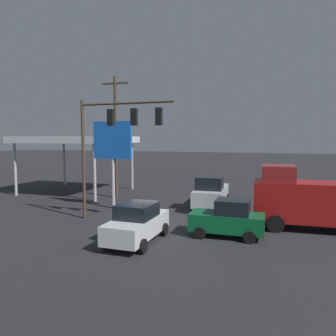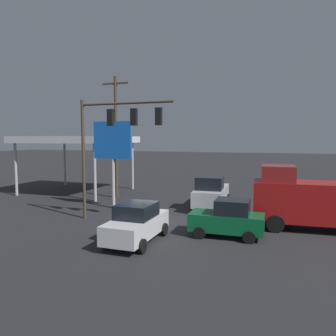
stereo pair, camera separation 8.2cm
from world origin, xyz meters
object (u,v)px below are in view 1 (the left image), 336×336
at_px(traffic_signal_assembly, 114,132).
at_px(sedan_waiting, 137,223).
at_px(pickup_parked, 211,193).
at_px(price_sign, 113,144).
at_px(utility_pole, 116,135).
at_px(hatchback_crossing, 228,219).
at_px(delivery_truck, 313,200).

height_order(traffic_signal_assembly, sedan_waiting, traffic_signal_assembly).
bearing_deg(pickup_parked, price_sign, -73.90).
relative_size(utility_pole, hatchback_crossing, 2.67).
height_order(pickup_parked, delivery_truck, delivery_truck).
distance_m(price_sign, pickup_parked, 7.98).
height_order(price_sign, hatchback_crossing, price_sign).
distance_m(delivery_truck, sedan_waiting, 9.92).
bearing_deg(pickup_parked, traffic_signal_assembly, -43.80).
relative_size(utility_pole, pickup_parked, 1.93).
bearing_deg(hatchback_crossing, price_sign, -26.24).
height_order(traffic_signal_assembly, utility_pole, utility_pole).
bearing_deg(price_sign, traffic_signal_assembly, 120.17).
height_order(delivery_truck, hatchback_crossing, delivery_truck).
xyz_separation_m(delivery_truck, sedan_waiting, (8.36, 5.27, -0.74)).
relative_size(traffic_signal_assembly, delivery_truck, 1.08).
bearing_deg(traffic_signal_assembly, pickup_parked, -130.31).
height_order(utility_pole, sedan_waiting, utility_pole).
bearing_deg(sedan_waiting, delivery_truck, 122.00).
relative_size(pickup_parked, hatchback_crossing, 1.38).
distance_m(traffic_signal_assembly, sedan_waiting, 6.36).
bearing_deg(traffic_signal_assembly, hatchback_crossing, 173.32).
xyz_separation_m(sedan_waiting, hatchback_crossing, (-4.10, -2.40, -0.00)).
relative_size(sedan_waiting, hatchback_crossing, 1.14).
xyz_separation_m(pickup_parked, hatchback_crossing, (-2.30, 6.50, -0.16)).
height_order(utility_pole, pickup_parked, utility_pole).
xyz_separation_m(utility_pole, pickup_parked, (-8.53, 1.42, -4.31)).
bearing_deg(pickup_parked, delivery_truck, 57.57).
bearing_deg(utility_pole, sedan_waiting, 123.13).
xyz_separation_m(utility_pole, sedan_waiting, (-6.74, 10.32, -4.47)).
distance_m(traffic_signal_assembly, pickup_parked, 8.65).
relative_size(utility_pole, sedan_waiting, 2.33).
relative_size(price_sign, sedan_waiting, 1.43).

